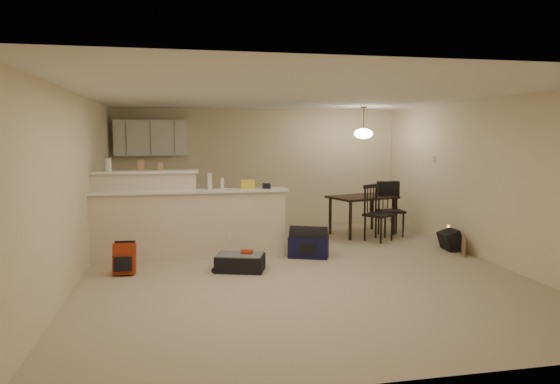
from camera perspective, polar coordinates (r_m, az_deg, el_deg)
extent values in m
plane|color=#BCAC90|center=(7.42, 1.84, -8.66)|extent=(7.00, 7.00, 0.00)
plane|color=white|center=(7.19, 1.91, 10.96)|extent=(7.00, 7.00, 0.00)
cube|color=beige|center=(10.63, -2.45, 2.71)|extent=(6.00, 0.02, 2.50)
cube|color=beige|center=(3.91, 13.74, -3.71)|extent=(6.00, 0.02, 2.50)
cube|color=beige|center=(7.14, -22.26, 0.48)|extent=(0.02, 7.00, 2.50)
cube|color=beige|center=(8.41, 22.20, 1.30)|extent=(0.02, 7.00, 2.50)
cube|color=beige|center=(8.00, -10.19, -3.80)|extent=(3.00, 0.28, 1.05)
cube|color=white|center=(7.93, -10.26, 0.08)|extent=(3.08, 0.38, 0.04)
cube|color=beige|center=(8.21, -15.13, -2.60)|extent=(1.60, 0.24, 1.35)
cube|color=white|center=(8.14, -15.27, 2.24)|extent=(1.68, 0.34, 0.04)
cube|color=white|center=(10.31, -14.54, 6.02)|extent=(1.40, 0.34, 0.70)
cube|color=white|center=(10.28, -13.24, -2.06)|extent=(1.80, 0.60, 0.90)
cube|color=beige|center=(9.71, 17.14, 3.58)|extent=(0.02, 0.12, 0.12)
cylinder|color=silver|center=(8.18, -19.05, 2.98)|extent=(0.10, 0.10, 0.20)
cube|color=#AD7A59|center=(8.13, -15.61, 2.93)|extent=(0.10, 0.07, 0.16)
cube|color=#AD7A59|center=(8.12, -13.50, 2.84)|extent=(0.08, 0.06, 0.12)
cylinder|color=silver|center=(7.92, -8.04, 1.21)|extent=(0.07, 0.07, 0.26)
cylinder|color=silver|center=(7.94, -6.61, 0.95)|extent=(0.06, 0.06, 0.18)
cube|color=#AD7A59|center=(7.98, -3.75, 0.86)|extent=(0.22, 0.18, 0.14)
cube|color=#AD7A59|center=(8.03, -1.56, 0.69)|extent=(0.12, 0.10, 0.08)
cube|color=#AD7A59|center=(8.00, -3.19, 0.78)|extent=(0.10, 0.10, 0.11)
cube|color=black|center=(9.90, 9.38, -0.57)|extent=(1.41, 1.15, 0.04)
cylinder|color=black|center=(9.38, 8.04, -3.29)|extent=(0.06, 0.06, 0.72)
cylinder|color=black|center=(10.05, 12.87, -2.75)|extent=(0.06, 0.06, 0.72)
cylinder|color=black|center=(9.90, 5.76, -2.76)|extent=(0.06, 0.06, 0.72)
cylinder|color=black|center=(10.53, 10.49, -2.28)|extent=(0.06, 0.06, 0.72)
cylinder|color=brown|center=(9.83, 9.54, 8.17)|extent=(0.02, 0.02, 0.50)
cylinder|color=brown|center=(9.85, 9.56, 9.51)|extent=(0.12, 0.12, 0.03)
ellipsoid|color=white|center=(9.83, 9.51, 6.60)|extent=(0.36, 0.36, 0.20)
cube|color=black|center=(7.26, -4.57, -8.08)|extent=(0.78, 0.62, 0.23)
cube|color=#A42F12|center=(7.37, -17.35, -7.30)|extent=(0.31, 0.21, 0.44)
cube|color=#121238|center=(8.04, 3.28, -6.24)|extent=(0.71, 0.54, 0.34)
cube|color=black|center=(8.99, 18.90, -5.27)|extent=(0.29, 0.39, 0.33)
cube|color=#AD7A59|center=(8.68, 20.23, -5.87)|extent=(0.17, 0.35, 0.29)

